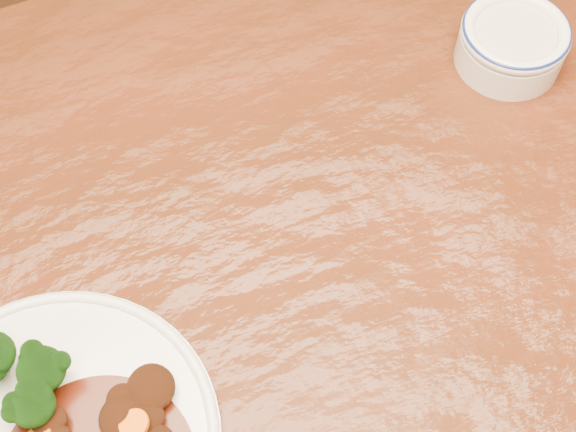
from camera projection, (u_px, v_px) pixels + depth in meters
name	position (u px, v px, depth m)	size (l,w,h in m)	color
dining_table	(304.00, 322.00, 0.79)	(1.59, 1.07, 0.75)	#53200E
dip_bowl	(512.00, 42.00, 0.83)	(0.11, 0.11, 0.05)	white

